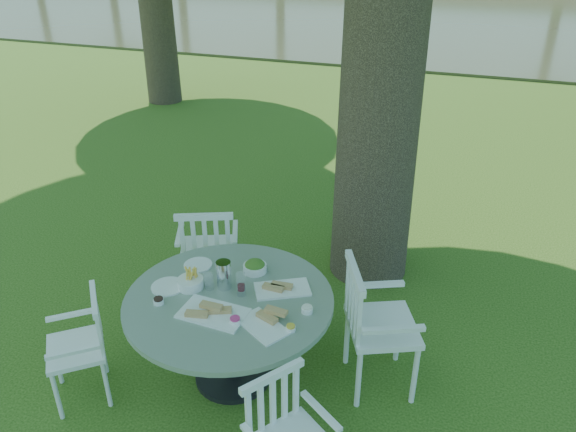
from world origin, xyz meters
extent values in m
plane|color=#22420D|center=(0.00, 0.00, 0.00)|extent=(140.00, 140.00, 0.00)
cylinder|color=black|center=(-0.08, -0.82, 0.02)|extent=(0.56, 0.56, 0.04)
cylinder|color=black|center=(-0.08, -0.82, 0.36)|extent=(0.12, 0.12, 0.64)
cylinder|color=gray|center=(-0.08, -0.82, 0.70)|extent=(1.44, 1.44, 0.04)
cylinder|color=white|center=(1.21, -0.64, 0.24)|extent=(0.04, 0.04, 0.49)
cylinder|color=white|center=(1.03, -0.24, 0.24)|extent=(0.04, 0.04, 0.49)
cylinder|color=white|center=(0.85, -0.80, 0.24)|extent=(0.04, 0.04, 0.49)
cylinder|color=white|center=(0.67, -0.40, 0.24)|extent=(0.04, 0.04, 0.49)
cube|color=white|center=(0.94, -0.52, 0.51)|extent=(0.62, 0.64, 0.04)
cube|color=white|center=(0.74, -0.61, 0.74)|extent=(0.24, 0.47, 0.50)
cylinder|color=white|center=(-0.56, 0.30, 0.23)|extent=(0.04, 0.04, 0.46)
cylinder|color=white|center=(-0.93, 0.14, 0.23)|extent=(0.04, 0.04, 0.46)
cylinder|color=white|center=(-0.41, -0.04, 0.23)|extent=(0.04, 0.04, 0.46)
cylinder|color=white|center=(-0.79, -0.20, 0.23)|extent=(0.04, 0.04, 0.46)
cube|color=white|center=(-0.67, 0.05, 0.48)|extent=(0.60, 0.58, 0.04)
cube|color=white|center=(-0.60, -0.14, 0.69)|extent=(0.45, 0.22, 0.47)
cylinder|color=white|center=(-1.24, -1.29, 0.20)|extent=(0.03, 0.03, 0.40)
cylinder|color=white|center=(-1.02, -1.56, 0.20)|extent=(0.03, 0.03, 0.40)
cylinder|color=white|center=(-1.00, -1.08, 0.20)|extent=(0.03, 0.03, 0.40)
cylinder|color=white|center=(-0.77, -1.36, 0.20)|extent=(0.03, 0.03, 0.40)
cube|color=white|center=(-1.01, -1.32, 0.41)|extent=(0.54, 0.55, 0.04)
cube|color=white|center=(-0.87, -1.21, 0.60)|extent=(0.28, 0.34, 0.41)
cube|color=white|center=(0.49, -1.50, 0.61)|extent=(0.27, 0.36, 0.41)
cube|color=white|center=(-0.10, -1.02, 0.73)|extent=(0.45, 0.29, 0.02)
cube|color=white|center=(0.25, -1.04, 0.73)|extent=(0.39, 0.34, 0.01)
cube|color=white|center=(0.24, -0.62, 0.73)|extent=(0.44, 0.37, 0.02)
cylinder|color=white|center=(-0.53, -0.85, 0.72)|extent=(0.24, 0.24, 0.01)
cylinder|color=white|center=(-0.46, -0.53, 0.72)|extent=(0.21, 0.21, 0.01)
cylinder|color=white|center=(-0.38, -0.80, 0.75)|extent=(0.18, 0.18, 0.07)
cylinder|color=white|center=(-0.03, -0.46, 0.75)|extent=(0.17, 0.17, 0.06)
cylinder|color=silver|center=(-0.15, -0.72, 0.82)|extent=(0.10, 0.10, 0.21)
cylinder|color=white|center=(-0.01, -0.76, 0.81)|extent=(0.06, 0.06, 0.17)
cylinder|color=white|center=(-0.28, -0.73, 0.77)|extent=(0.06, 0.06, 0.10)
cylinder|color=white|center=(-0.25, -0.77, 0.78)|extent=(0.07, 0.07, 0.11)
cylinder|color=white|center=(0.08, -1.06, 0.73)|extent=(0.07, 0.07, 0.03)
cylinder|color=white|center=(0.43, -1.01, 0.73)|extent=(0.06, 0.06, 0.03)
cylinder|color=white|center=(0.48, -0.80, 0.74)|extent=(0.08, 0.08, 0.03)
cylinder|color=white|center=(-0.49, -1.03, 0.73)|extent=(0.07, 0.07, 0.03)
camera|label=1|loc=(1.32, -3.64, 3.01)|focal=35.00mm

